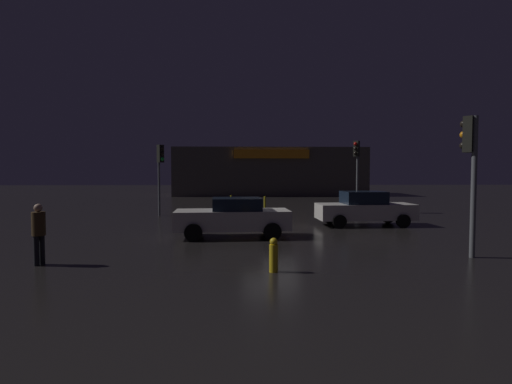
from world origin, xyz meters
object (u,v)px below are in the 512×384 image
at_px(traffic_signal_cross_left, 160,163).
at_px(pedestrian, 39,230).
at_px(car_far, 233,217).
at_px(fire_hydrant, 274,255).
at_px(store_building, 269,172).
at_px(traffic_signal_opposite, 357,160).
at_px(car_near, 365,209).
at_px(traffic_signal_main, 471,159).

xyz_separation_m(traffic_signal_cross_left, pedestrian, (-0.76, -11.99, -2.02)).
distance_m(car_far, fire_hydrant, 5.45).
relative_size(store_building, car_far, 4.59).
relative_size(car_far, fire_hydrant, 5.15).
xyz_separation_m(traffic_signal_opposite, fire_hydrant, (-6.21, -14.37, -2.80)).
relative_size(car_near, fire_hydrant, 5.22).
height_order(store_building, pedestrian, store_building).
height_order(traffic_signal_opposite, car_near, traffic_signal_opposite).
height_order(traffic_signal_cross_left, pedestrian, traffic_signal_cross_left).
distance_m(traffic_signal_main, pedestrian, 12.13).
bearing_deg(traffic_signal_cross_left, car_far, -60.64).
height_order(traffic_signal_main, car_far, traffic_signal_main).
xyz_separation_m(store_building, traffic_signal_cross_left, (-7.58, -21.36, 0.43)).
bearing_deg(fire_hydrant, pedestrian, 171.29).
bearing_deg(traffic_signal_main, car_far, 151.43).
bearing_deg(store_building, pedestrian, -104.04).
bearing_deg(store_building, fire_hydrant, -93.64).
distance_m(store_building, traffic_signal_cross_left, 22.67).
relative_size(traffic_signal_opposite, car_far, 1.00).
distance_m(car_near, fire_hydrant, 9.75).
bearing_deg(store_building, traffic_signal_cross_left, -109.53).
distance_m(traffic_signal_opposite, pedestrian, 18.40).
bearing_deg(traffic_signal_cross_left, pedestrian, -93.64).
bearing_deg(store_building, car_far, -96.49).
bearing_deg(car_far, fire_hydrant, -78.17).
bearing_deg(traffic_signal_main, fire_hydrant, -165.04).
height_order(pedestrian, fire_hydrant, pedestrian).
distance_m(traffic_signal_opposite, fire_hydrant, 15.91).
bearing_deg(traffic_signal_cross_left, traffic_signal_main, -45.45).
height_order(traffic_signal_opposite, pedestrian, traffic_signal_opposite).
distance_m(traffic_signal_opposite, car_far, 11.90).
distance_m(traffic_signal_cross_left, fire_hydrant, 14.24).
height_order(traffic_signal_main, car_near, traffic_signal_main).
distance_m(pedestrian, fire_hydrant, 6.25).
bearing_deg(pedestrian, store_building, 75.96).
xyz_separation_m(traffic_signal_main, fire_hydrant, (-5.81, -1.55, -2.43)).
height_order(car_far, fire_hydrant, car_far).
relative_size(traffic_signal_main, car_far, 0.93).
xyz_separation_m(traffic_signal_cross_left, car_far, (4.28, -7.61, -2.19)).
distance_m(store_building, traffic_signal_opposite, 20.33).
bearing_deg(fire_hydrant, traffic_signal_cross_left, 112.65).
bearing_deg(fire_hydrant, traffic_signal_opposite, 66.62).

